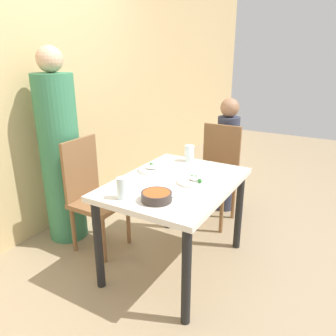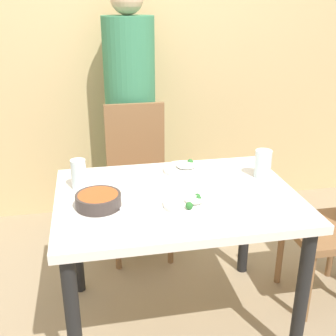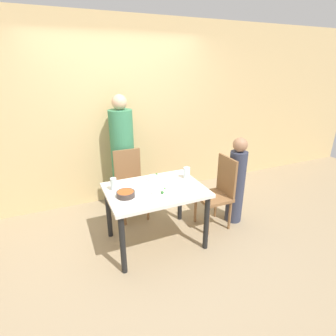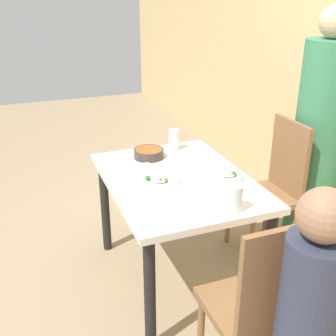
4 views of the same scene
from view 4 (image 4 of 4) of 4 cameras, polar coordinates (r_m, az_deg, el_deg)
ground_plane at (r=2.88m, az=1.15°, el=-14.55°), size 10.00×10.00×0.00m
dining_table at (r=2.54m, az=1.27°, el=-3.33°), size 1.10×0.81×0.73m
chair_adult_spot at (r=3.00m, az=14.00°, el=-2.29°), size 0.40×0.40×0.96m
chair_child_spot at (r=1.96m, az=12.49°, el=-17.60°), size 0.40×0.40×0.96m
person_adult at (r=3.09m, az=19.62°, el=3.29°), size 0.34×0.34×1.68m
bowl_curry at (r=2.78m, az=-2.62°, el=2.02°), size 0.20×0.20×0.06m
plate_rice_adult at (r=2.42m, az=-1.21°, el=-1.77°), size 0.22×0.22×0.05m
plate_rice_child at (r=2.52m, az=7.87°, el=-0.96°), size 0.21×0.21×0.05m
glass_water_tall at (r=2.14m, az=9.00°, el=-4.03°), size 0.08×0.08×0.14m
glass_water_short at (r=2.90m, az=0.78°, el=3.86°), size 0.07×0.07×0.14m
napkin_folded at (r=2.62m, az=-3.54°, el=-0.02°), size 0.14×0.14×0.01m
fork_steel at (r=2.32m, az=5.25°, el=-3.42°), size 0.17×0.09×0.01m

